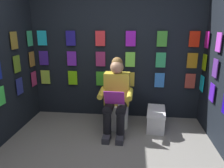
{
  "coord_description": "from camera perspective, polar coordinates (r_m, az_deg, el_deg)",
  "views": [
    {
      "loc": [
        -0.35,
        1.9,
        1.67
      ],
      "look_at": [
        -0.03,
        -1.01,
        0.85
      ],
      "focal_mm": 33.91,
      "sensor_mm": 36.0,
      "label": 1
    }
  ],
  "objects": [
    {
      "name": "comic_longbox_near",
      "position": [
        3.66,
        11.72,
        -9.15
      ],
      "size": [
        0.34,
        0.61,
        0.31
      ],
      "rotation": [
        0.0,
        0.0,
        -0.09
      ],
      "color": "silver",
      "rests_on": "ground"
    },
    {
      "name": "display_wall_back",
      "position": [
        3.84,
        1.0,
        8.42
      ],
      "size": [
        3.13,
        0.14,
        2.38
      ],
      "color": "black",
      "rests_on": "ground"
    },
    {
      "name": "toilet",
      "position": [
        3.62,
        1.51,
        -6.17
      ],
      "size": [
        0.41,
        0.56,
        0.77
      ],
      "rotation": [
        0.0,
        0.0,
        -0.03
      ],
      "color": "white",
      "rests_on": "ground"
    },
    {
      "name": "person_reading",
      "position": [
        3.32,
        1.1,
        -3.21
      ],
      "size": [
        0.53,
        0.69,
        1.19
      ],
      "rotation": [
        0.0,
        0.0,
        -0.03
      ],
      "color": "gold",
      "rests_on": "ground"
    },
    {
      "name": "display_wall_right",
      "position": [
        3.45,
        -27.69,
        5.81
      ],
      "size": [
        0.14,
        1.85,
        2.38
      ],
      "color": "black",
      "rests_on": "ground"
    }
  ]
}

